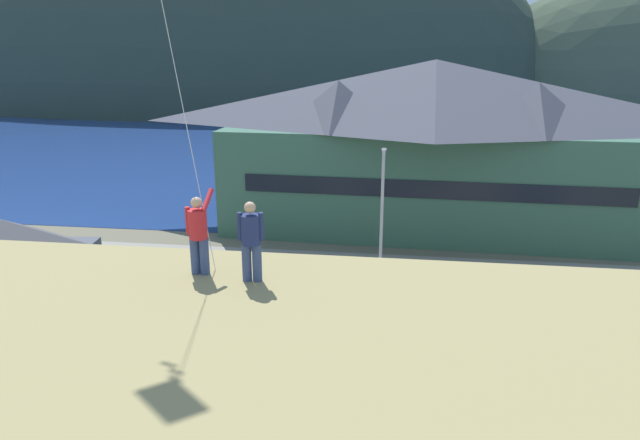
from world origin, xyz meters
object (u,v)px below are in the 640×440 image
at_px(moored_boat_wharfside, 310,174).
at_px(parking_light_pole, 382,209).
at_px(parked_car_back_row_left, 346,292).
at_px(harbor_lodge, 432,142).
at_px(person_companion, 251,239).
at_px(storage_shed_waterside, 385,195).
at_px(parked_car_corner_spot, 383,386).
at_px(wharf_dock, 345,179).
at_px(parked_car_mid_row_far, 196,371).
at_px(moored_boat_outer_mooring, 380,176).
at_px(parked_car_front_row_silver, 599,304).
at_px(moored_boat_inner_slip, 313,172).
at_px(storage_shed_near_lot, 3,275).
at_px(person_kite_flyer, 198,232).
at_px(parked_car_front_row_end, 209,282).

distance_m(moored_boat_wharfside, parking_light_pole, 25.40).
xyz_separation_m(moored_boat_wharfside, parked_car_back_row_left, (5.96, -27.55, 0.34)).
relative_size(harbor_lodge, person_companion, 16.92).
xyz_separation_m(storage_shed_waterside, parked_car_corner_spot, (0.51, -20.65, -1.44)).
bearing_deg(person_companion, parked_car_corner_spot, 63.96).
xyz_separation_m(wharf_dock, parking_light_pole, (4.01, -23.93, 3.83)).
height_order(storage_shed_waterside, parked_car_mid_row_far, storage_shed_waterside).
bearing_deg(parked_car_back_row_left, person_companion, -93.81).
xyz_separation_m(moored_boat_wharfside, parking_light_pole, (7.43, -24.04, 3.46)).
relative_size(moored_boat_outer_mooring, parked_car_back_row_left, 1.33).
distance_m(wharf_dock, parked_car_front_row_silver, 30.60).
height_order(moored_boat_outer_mooring, moored_boat_inner_slip, same).
distance_m(moored_boat_outer_mooring, person_companion, 41.49).
distance_m(moored_boat_outer_mooring, parking_light_pole, 24.22).
bearing_deg(harbor_lodge, person_companion, -100.98).
bearing_deg(storage_shed_waterside, moored_boat_outer_mooring, 92.99).
bearing_deg(parked_car_mid_row_far, parked_car_front_row_silver, 25.74).
distance_m(parked_car_back_row_left, parked_car_mid_row_far, 8.81).
xyz_separation_m(harbor_lodge, parked_car_front_row_silver, (6.81, -14.02, -4.97)).
bearing_deg(storage_shed_near_lot, person_kite_flyer, -36.72).
bearing_deg(storage_shed_near_lot, parked_car_corner_spot, -12.33).
xyz_separation_m(storage_shed_near_lot, parked_car_front_row_silver, (25.55, 4.15, -1.68)).
height_order(wharf_dock, moored_boat_wharfside, moored_boat_wharfside).
relative_size(person_kite_flyer, person_companion, 1.07).
relative_size(parked_car_front_row_silver, parking_light_pole, 0.61).
xyz_separation_m(wharf_dock, parked_car_front_row_end, (-4.16, -27.24, 0.71)).
bearing_deg(wharf_dock, parked_car_back_row_left, -84.71).
xyz_separation_m(moored_boat_inner_slip, parked_car_front_row_silver, (17.02, -28.48, 0.34)).
relative_size(wharf_dock, parked_car_mid_row_far, 3.42).
bearing_deg(parked_car_front_row_end, moored_boat_outer_mooring, 74.85).
height_order(parked_car_front_row_silver, person_companion, person_companion).
distance_m(wharf_dock, parking_light_pole, 24.56).
distance_m(moored_boat_inner_slip, parked_car_corner_spot, 36.99).
bearing_deg(parking_light_pole, storage_shed_waterside, 90.26).
bearing_deg(harbor_lodge, moored_boat_wharfside, 127.85).
distance_m(parked_car_back_row_left, parking_light_pole, 4.92).
xyz_separation_m(harbor_lodge, parked_car_corner_spot, (-2.52, -21.71, -4.97)).
bearing_deg(moored_boat_inner_slip, person_companion, -83.38).
bearing_deg(moored_boat_wharfside, harbor_lodge, -52.15).
height_order(parked_car_back_row_left, parked_car_mid_row_far, same).
height_order(parked_car_mid_row_far, person_kite_flyer, person_kite_flyer).
bearing_deg(parked_car_front_row_end, moored_boat_inner_slip, 88.08).
bearing_deg(storage_shed_waterside, storage_shed_near_lot, -132.59).
xyz_separation_m(parked_car_front_row_silver, person_kite_flyer, (-13.38, -13.23, 7.02)).
distance_m(storage_shed_waterside, parked_car_mid_row_far, 21.52).
height_order(wharf_dock, parking_light_pole, parking_light_pole).
relative_size(storage_shed_near_lot, person_kite_flyer, 4.31).
bearing_deg(parked_car_corner_spot, moored_boat_outer_mooring, 92.06).
distance_m(parked_car_corner_spot, parked_car_back_row_left, 7.80).
bearing_deg(parked_car_front_row_end, parked_car_front_row_silver, -0.22).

